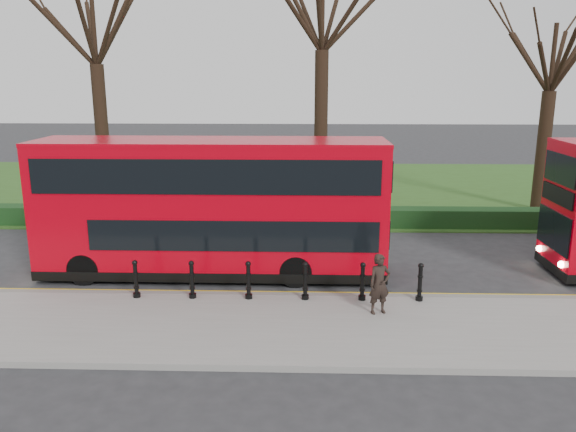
{
  "coord_description": "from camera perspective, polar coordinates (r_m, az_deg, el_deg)",
  "views": [
    {
      "loc": [
        1.3,
        -15.53,
        5.95
      ],
      "look_at": [
        0.81,
        0.5,
        2.0
      ],
      "focal_mm": 35.0,
      "sensor_mm": 36.0,
      "label": 1
    }
  ],
  "objects": [
    {
      "name": "ground",
      "position": [
        16.68,
        -2.85,
        -7.08
      ],
      "size": [
        120.0,
        120.0,
        0.0
      ],
      "primitive_type": "plane",
      "color": "#28282B",
      "rests_on": "ground"
    },
    {
      "name": "pavement",
      "position": [
        13.9,
        -3.85,
        -11.2
      ],
      "size": [
        60.0,
        4.0,
        0.15
      ],
      "primitive_type": "cube",
      "color": "gray",
      "rests_on": "ground"
    },
    {
      "name": "kerb",
      "position": [
        15.72,
        -3.14,
        -8.12
      ],
      "size": [
        60.0,
        0.25,
        0.16
      ],
      "primitive_type": "cube",
      "color": "slate",
      "rests_on": "ground"
    },
    {
      "name": "grass_verge",
      "position": [
        31.12,
        -0.67,
        2.88
      ],
      "size": [
        60.0,
        18.0,
        0.06
      ],
      "primitive_type": "cube",
      "color": "#2C4F1A",
      "rests_on": "ground"
    },
    {
      "name": "hedge",
      "position": [
        23.04,
        -1.53,
        -0.1
      ],
      "size": [
        60.0,
        0.9,
        0.8
      ],
      "primitive_type": "cube",
      "color": "black",
      "rests_on": "ground"
    },
    {
      "name": "yellow_line_outer",
      "position": [
        16.03,
        -3.05,
        -7.95
      ],
      "size": [
        60.0,
        0.1,
        0.01
      ],
      "primitive_type": "cube",
      "color": "yellow",
      "rests_on": "ground"
    },
    {
      "name": "yellow_line_inner",
      "position": [
        16.21,
        -2.99,
        -7.69
      ],
      "size": [
        60.0,
        0.1,
        0.01
      ],
      "primitive_type": "cube",
      "color": "yellow",
      "rests_on": "ground"
    },
    {
      "name": "tree_left",
      "position": [
        27.3,
        -19.23,
        18.82
      ],
      "size": [
        7.62,
        7.62,
        11.91
      ],
      "color": "black",
      "rests_on": "ground"
    },
    {
      "name": "tree_right",
      "position": [
        27.7,
        25.4,
        14.99
      ],
      "size": [
        6.28,
        6.28,
        9.82
      ],
      "color": "black",
      "rests_on": "ground"
    },
    {
      "name": "bollard_row",
      "position": [
        15.15,
        -1.14,
        -6.64
      ],
      "size": [
        7.79,
        0.15,
        1.0
      ],
      "color": "black",
      "rests_on": "pavement"
    },
    {
      "name": "bus_lead",
      "position": [
        17.2,
        -7.71,
        0.78
      ],
      "size": [
        10.48,
        2.41,
        4.17
      ],
      "color": "#B5000F",
      "rests_on": "ground"
    },
    {
      "name": "pedestrian",
      "position": [
        14.36,
        9.28,
        -6.84
      ],
      "size": [
        0.66,
        0.54,
        1.55
      ],
      "primitive_type": "imported",
      "rotation": [
        0.0,
        0.0,
        0.34
      ],
      "color": "black",
      "rests_on": "pavement"
    }
  ]
}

